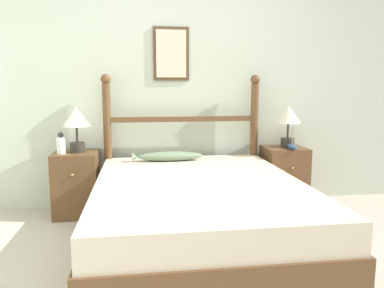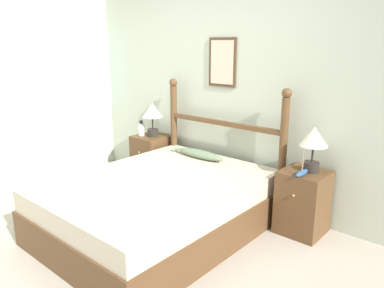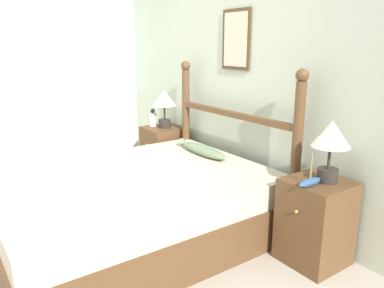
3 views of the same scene
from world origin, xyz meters
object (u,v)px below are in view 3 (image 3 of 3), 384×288
at_px(table_lamp_right, 331,139).
at_px(model_boat, 310,182).
at_px(nightstand_left, 164,153).
at_px(table_lamp_left, 164,101).
at_px(bed, 135,207).
at_px(bottle, 153,118).
at_px(fish_pillow, 203,150).
at_px(nightstand_right, 315,222).

height_order(table_lamp_right, model_boat, table_lamp_right).
distance_m(nightstand_left, table_lamp_left, 0.60).
relative_size(bed, nightstand_left, 3.38).
bearing_deg(table_lamp_left, bottle, -151.43).
bearing_deg(nightstand_left, bottle, -150.73).
bearing_deg(fish_pillow, nightstand_right, 4.83).
xyz_separation_m(nightstand_left, fish_pillow, (0.88, -0.10, 0.26)).
bearing_deg(bottle, table_lamp_right, 2.45).
height_order(bed, table_lamp_left, table_lamp_left).
relative_size(table_lamp_right, fish_pillow, 0.62).
bearing_deg(bed, nightstand_left, 139.62).
relative_size(nightstand_left, table_lamp_left, 1.45).
xyz_separation_m(bed, nightstand_right, (1.04, 0.89, 0.05)).
distance_m(table_lamp_right, bottle, 2.25).
bearing_deg(nightstand_left, model_boat, -3.52).
bearing_deg(model_boat, fish_pillow, 178.68).
relative_size(nightstand_right, model_boat, 2.76).
xyz_separation_m(nightstand_left, model_boat, (2.11, -0.13, 0.34)).
relative_size(bottle, fish_pillow, 0.30).
height_order(nightstand_right, model_boat, model_boat).
bearing_deg(table_lamp_left, nightstand_right, -0.26).
height_order(nightstand_left, table_lamp_right, table_lamp_right).
bearing_deg(nightstand_right, fish_pillow, -175.17).
height_order(table_lamp_right, fish_pillow, table_lamp_right).
relative_size(nightstand_left, nightstand_right, 1.00).
bearing_deg(table_lamp_right, fish_pillow, -173.89).
xyz_separation_m(table_lamp_left, model_boat, (2.09, -0.14, -0.27)).
bearing_deg(bottle, nightstand_right, 1.68).
distance_m(nightstand_right, fish_pillow, 1.23).
bearing_deg(table_lamp_right, nightstand_left, -179.16).
bearing_deg(bed, table_lamp_right, 40.31).
bearing_deg(nightstand_right, table_lamp_left, 179.74).
bearing_deg(bottle, nightstand_left, 29.27).
height_order(nightstand_left, model_boat, model_boat).
relative_size(bed, fish_pillow, 3.05).
bearing_deg(table_lamp_left, model_boat, -3.81).
xyz_separation_m(nightstand_left, table_lamp_left, (0.02, 0.01, 0.60)).
distance_m(bed, model_boat, 1.36).
relative_size(bed, nightstand_right, 3.38).
bearing_deg(table_lamp_left, fish_pillow, -7.32).
distance_m(nightstand_left, table_lamp_right, 2.21).
distance_m(table_lamp_left, fish_pillow, 0.93).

